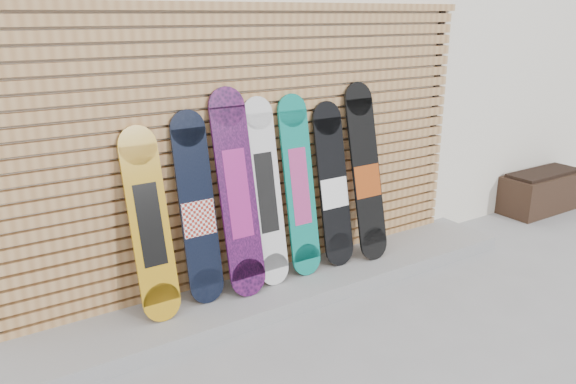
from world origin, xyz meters
The scene contains 12 objects.
ground centered at (0.00, 0.00, 0.00)m, with size 80.00×80.00×0.00m, color gray.
building centered at (0.50, 3.50, 1.80)m, with size 12.00×5.00×3.60m, color white.
concrete_step centered at (-0.15, 0.68, 0.06)m, with size 4.60×0.70×0.12m, color gray.
slat_wall centered at (-0.15, 0.97, 1.21)m, with size 4.26×0.08×2.29m.
planter_box centered at (3.55, 0.78, 0.23)m, with size 1.05×0.44×0.47m.
snowboard_0 centered at (-1.15, 0.77, 0.80)m, with size 0.28×0.35×1.37m.
snowboard_1 centered at (-0.77, 0.80, 0.83)m, with size 0.27×0.28×1.44m.
snowboard_2 centered at (-0.45, 0.77, 0.91)m, with size 0.30×0.36×1.58m.
snowboard_3 centered at (-0.18, 0.79, 0.86)m, with size 0.26×0.30×1.49m.
snowboard_4 centered at (0.14, 0.80, 0.86)m, with size 0.27×0.30×1.49m.
snowboard_5 centered at (0.48, 0.79, 0.81)m, with size 0.29×0.30×1.40m.
snowboard_6 centered at (0.82, 0.76, 0.87)m, with size 0.29×0.37×1.54m.
Camera 1 is at (-2.33, -2.83, 2.22)m, focal length 35.00 mm.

